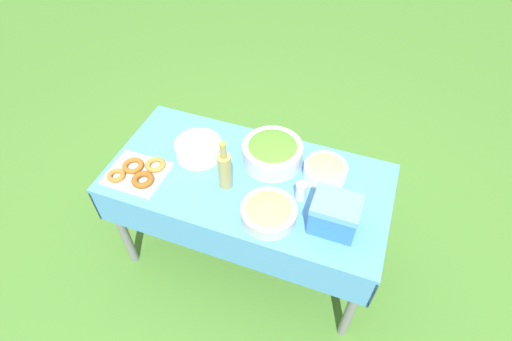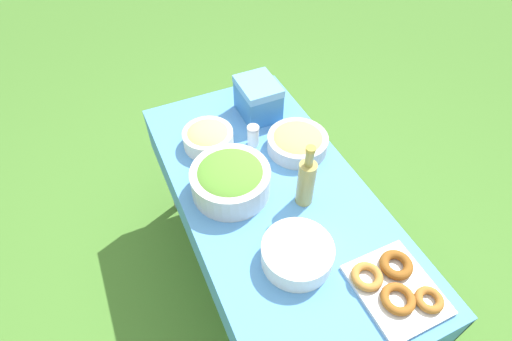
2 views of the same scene
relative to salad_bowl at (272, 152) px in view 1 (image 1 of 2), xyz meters
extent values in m
plane|color=#477A2D|center=(0.08, 0.15, -0.80)|extent=(14.00, 14.00, 0.00)
cube|color=#4C8CD1|center=(0.08, 0.15, -0.08)|extent=(1.47, 0.73, 0.02)
cube|color=#4C8CD1|center=(0.08, -0.20, -0.21)|extent=(1.47, 0.01, 0.22)
cube|color=#4C8CD1|center=(0.08, 0.51, -0.21)|extent=(1.47, 0.01, 0.22)
cube|color=#4C8CD1|center=(-0.65, 0.15, -0.21)|extent=(0.01, 0.73, 0.22)
cube|color=#4C8CD1|center=(0.81, 0.15, -0.21)|extent=(0.01, 0.73, 0.22)
cylinder|color=slate|center=(-0.59, -0.15, -0.45)|extent=(0.05, 0.05, 0.71)
cylinder|color=slate|center=(0.75, -0.15, -0.45)|extent=(0.05, 0.05, 0.71)
cylinder|color=slate|center=(-0.59, 0.46, -0.45)|extent=(0.05, 0.05, 0.71)
cylinder|color=slate|center=(0.75, 0.46, -0.45)|extent=(0.05, 0.05, 0.71)
cylinder|color=silver|center=(0.00, 0.00, -0.01)|extent=(0.32, 0.32, 0.11)
ellipsoid|color=#51892D|center=(0.00, 0.00, 0.03)|extent=(0.28, 0.28, 0.07)
cylinder|color=white|center=(-0.29, 0.01, -0.03)|extent=(0.22, 0.22, 0.08)
ellipsoid|color=tan|center=(-0.29, 0.01, -0.01)|extent=(0.20, 0.20, 0.07)
cube|color=silver|center=(0.63, 0.34, -0.06)|extent=(0.30, 0.25, 0.02)
torus|color=brown|center=(0.56, 0.38, -0.04)|extent=(0.11, 0.11, 0.03)
torus|color=#93561E|center=(0.66, 0.31, -0.04)|extent=(0.13, 0.13, 0.03)
torus|color=#B27533|center=(0.56, 0.27, -0.04)|extent=(0.14, 0.14, 0.03)
torus|color=#A36628|center=(0.71, 0.40, -0.04)|extent=(0.10, 0.10, 0.03)
cylinder|color=white|center=(0.39, 0.09, -0.07)|extent=(0.25, 0.25, 0.01)
cylinder|color=white|center=(0.39, 0.09, -0.05)|extent=(0.25, 0.25, 0.01)
cylinder|color=white|center=(0.39, 0.09, -0.04)|extent=(0.25, 0.25, 0.01)
cylinder|color=white|center=(0.39, 0.09, -0.03)|extent=(0.25, 0.25, 0.01)
cylinder|color=white|center=(0.39, 0.09, -0.02)|extent=(0.25, 0.25, 0.01)
cylinder|color=white|center=(0.39, 0.09, -0.01)|extent=(0.25, 0.25, 0.01)
cylinder|color=white|center=(0.39, 0.09, 0.01)|extent=(0.25, 0.25, 0.01)
cylinder|color=#998E4C|center=(0.17, 0.24, 0.03)|extent=(0.07, 0.07, 0.21)
cylinder|color=#998E4C|center=(0.17, 0.24, 0.17)|extent=(0.03, 0.03, 0.07)
cylinder|color=#A58C33|center=(0.17, 0.24, 0.21)|extent=(0.04, 0.04, 0.02)
cylinder|color=#B2B7BC|center=(-0.10, 0.36, -0.04)|extent=(0.27, 0.27, 0.07)
ellipsoid|color=tan|center=(-0.10, 0.36, -0.01)|extent=(0.24, 0.24, 0.06)
cube|color=#3372B7|center=(-0.40, 0.30, 0.00)|extent=(0.21, 0.17, 0.14)
cube|color=#60A0E5|center=(-0.40, 0.30, 0.09)|extent=(0.21, 0.17, 0.04)
cylinder|color=white|center=(-0.21, 0.19, -0.03)|extent=(0.05, 0.05, 0.09)
cylinder|color=silver|center=(-0.21, 0.19, 0.02)|extent=(0.05, 0.05, 0.01)
camera|label=1|loc=(-0.43, 1.43, 1.48)|focal=28.00mm
camera|label=2|loc=(0.98, -0.34, 1.19)|focal=28.00mm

